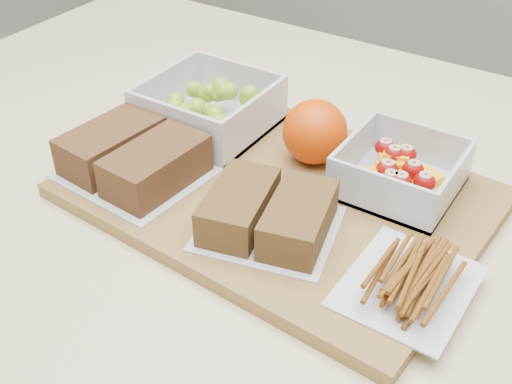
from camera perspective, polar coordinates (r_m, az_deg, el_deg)
cutting_board at (r=0.69m, az=2.00°, el=-0.11°), size 0.44×0.33×0.02m
grape_container at (r=0.78m, az=-4.01°, el=7.39°), size 0.14×0.14×0.06m
fruit_container at (r=0.69m, az=12.63°, el=1.66°), size 0.12×0.12×0.05m
orange at (r=0.71m, az=5.26°, el=5.35°), size 0.07×0.07×0.07m
sandwich_bag_left at (r=0.70m, az=-10.83°, el=3.12°), size 0.16×0.14×0.04m
sandwich_bag_center at (r=0.61m, az=1.11°, el=-1.93°), size 0.15×0.14×0.04m
pretzel_bag at (r=0.57m, az=13.51°, el=-7.18°), size 0.11×0.13×0.03m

